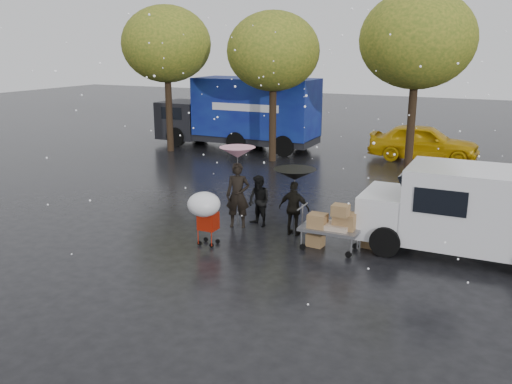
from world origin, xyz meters
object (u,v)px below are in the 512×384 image
at_px(person_black, 294,208).
at_px(vendor_cart, 333,223).
at_px(person_pink, 238,195).
at_px(shopping_cart, 205,207).
at_px(white_van, 471,210).
at_px(yellow_taxi, 423,142).
at_px(blue_truck, 241,113).

relative_size(person_black, vendor_cart, 0.99).
distance_m(person_pink, shopping_cart, 1.79).
bearing_deg(shopping_cart, person_pink, 89.05).
xyz_separation_m(white_van, yellow_taxi, (-2.88, 11.41, -0.34)).
xyz_separation_m(person_pink, white_van, (6.12, 0.53, 0.23)).
height_order(person_black, white_van, white_van).
distance_m(shopping_cart, white_van, 6.57).
bearing_deg(shopping_cart, yellow_taxi, 76.56).
xyz_separation_m(person_black, vendor_cart, (1.32, -0.67, -0.03)).
relative_size(vendor_cart, white_van, 0.31).
bearing_deg(blue_truck, person_black, -56.67).
bearing_deg(person_pink, white_van, -12.68).
xyz_separation_m(shopping_cart, white_van, (6.15, 2.31, 0.10)).
xyz_separation_m(person_black, blue_truck, (-7.26, 11.04, 1.01)).
height_order(white_van, yellow_taxi, white_van).
bearing_deg(shopping_cart, blue_truck, 113.27).
height_order(vendor_cart, white_van, white_van).
relative_size(shopping_cart, yellow_taxi, 0.31).
bearing_deg(person_black, yellow_taxi, -98.58).
relative_size(person_pink, shopping_cart, 1.27).
bearing_deg(person_pink, blue_truck, 99.06).
bearing_deg(person_pink, shopping_cart, -108.53).
bearing_deg(blue_truck, white_van, -42.12).
bearing_deg(person_pink, vendor_cart, -29.10).
bearing_deg(blue_truck, person_pink, -63.36).
bearing_deg(blue_truck, vendor_cart, -53.76).
xyz_separation_m(white_van, blue_truck, (-11.69, 10.57, 0.60)).
bearing_deg(yellow_taxi, shopping_cart, 162.74).
height_order(person_pink, vendor_cart, person_pink).
distance_m(person_black, vendor_cart, 1.48).
height_order(person_black, vendor_cart, person_black).
distance_m(vendor_cart, shopping_cart, 3.28).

